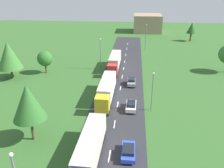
% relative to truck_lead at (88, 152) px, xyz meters
% --- Properties ---
extents(road, '(10.00, 140.00, 0.06)m').
position_rel_truck_lead_xyz_m(road, '(2.41, 9.08, -2.06)').
color(road, '#2B2B30').
rests_on(road, ground).
extents(lane_marking_centre, '(0.16, 122.69, 0.01)m').
position_rel_truck_lead_xyz_m(lane_marking_centre, '(2.41, 5.65, -2.02)').
color(lane_marking_centre, white).
rests_on(lane_marking_centre, road).
extents(truck_lead, '(2.69, 14.28, 3.45)m').
position_rel_truck_lead_xyz_m(truck_lead, '(0.00, 0.00, 0.00)').
color(truck_lead, blue).
rests_on(truck_lead, road).
extents(truck_second, '(2.60, 13.47, 3.61)m').
position_rel_truck_lead_xyz_m(truck_second, '(0.01, 18.83, 0.06)').
color(truck_second, yellow).
rests_on(truck_second, road).
extents(truck_third, '(2.60, 13.24, 3.71)m').
position_rel_truck_lead_xyz_m(truck_third, '(-0.00, 36.78, 0.09)').
color(truck_third, red).
rests_on(truck_third, road).
extents(car_second, '(1.83, 4.07, 1.35)m').
position_rel_truck_lead_xyz_m(car_second, '(4.90, 2.26, -1.30)').
color(car_second, blue).
rests_on(car_second, road).
extents(car_third, '(1.89, 4.00, 1.54)m').
position_rel_truck_lead_xyz_m(car_third, '(4.96, 14.88, -1.22)').
color(car_third, white).
rests_on(car_third, road).
extents(car_fourth, '(1.80, 3.96, 1.57)m').
position_rel_truck_lead_xyz_m(car_fourth, '(4.76, 26.36, -1.22)').
color(car_fourth, gray).
rests_on(car_fourth, road).
extents(lamppost_second, '(0.36, 0.36, 7.31)m').
position_rel_truck_lead_xyz_m(lamppost_second, '(8.58, 15.17, 2.04)').
color(lamppost_second, slate).
rests_on(lamppost_second, ground).
extents(lamppost_third, '(0.36, 0.36, 8.30)m').
position_rel_truck_lead_xyz_m(lamppost_third, '(-3.75, 36.83, 2.54)').
color(lamppost_third, slate).
rests_on(lamppost_third, ground).
extents(lamppost_fourth, '(0.36, 0.36, 8.90)m').
position_rel_truck_lead_xyz_m(lamppost_fourth, '(8.80, 58.19, 2.85)').
color(lamppost_fourth, slate).
rests_on(lamppost_fourth, ground).
extents(tree_oak, '(4.69, 4.69, 8.74)m').
position_rel_truck_lead_xyz_m(tree_oak, '(-9.16, 4.61, 4.05)').
color(tree_oak, '#513823').
rests_on(tree_oak, ground).
extents(tree_birch, '(3.85, 3.85, 5.72)m').
position_rel_truck_lead_xyz_m(tree_birch, '(-17.33, 32.38, 1.70)').
color(tree_birch, '#513823').
rests_on(tree_birch, ground).
extents(tree_maple, '(3.76, 3.76, 7.30)m').
position_rel_truck_lead_xyz_m(tree_maple, '(27.36, 74.11, 3.07)').
color(tree_maple, '#513823').
rests_on(tree_maple, ground).
extents(tree_pine, '(5.84, 5.84, 8.93)m').
position_rel_truck_lead_xyz_m(tree_pine, '(-24.29, 28.05, 3.62)').
color(tree_pine, '#513823').
rests_on(tree_pine, ground).
extents(distant_building, '(12.82, 13.89, 7.92)m').
position_rel_truck_lead_xyz_m(distant_building, '(10.78, 93.74, 1.88)').
color(distant_building, '#9E846B').
rests_on(distant_building, ground).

